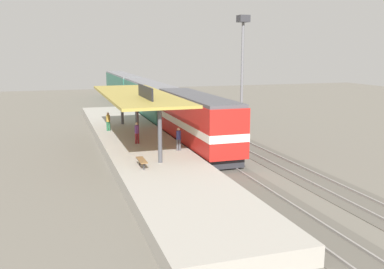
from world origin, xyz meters
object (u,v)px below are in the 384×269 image
(platform_bench, at_px, (142,160))
(person_walking, at_px, (179,138))
(locomotive, at_px, (196,122))
(person_waiting, at_px, (137,132))
(passenger_carriage_rear, at_px, (123,86))
(person_boarding, at_px, (108,121))
(passenger_carriage_front, at_px, (149,100))
(light_mast, at_px, (243,48))

(platform_bench, bearing_deg, person_walking, 47.01)
(locomotive, xyz_separation_m, person_waiting, (-4.95, -0.08, -0.56))
(passenger_carriage_rear, distance_m, person_boarding, 33.17)
(person_boarding, bearing_deg, passenger_carriage_front, 61.31)
(passenger_carriage_rear, relative_size, light_mast, 1.71)
(passenger_carriage_front, bearing_deg, person_boarding, -118.69)
(passenger_carriage_front, height_order, light_mast, light_mast)
(locomotive, bearing_deg, platform_bench, -129.94)
(platform_bench, bearing_deg, passenger_carriage_front, 76.59)
(passenger_carriage_rear, height_order, light_mast, light_mast)
(light_mast, height_order, person_boarding, light_mast)
(person_walking, bearing_deg, passenger_carriage_rear, 86.64)
(platform_bench, height_order, passenger_carriage_rear, passenger_carriage_rear)
(passenger_carriage_front, distance_m, passenger_carriage_rear, 20.80)
(passenger_carriage_front, distance_m, light_mast, 13.89)
(person_waiting, xyz_separation_m, person_walking, (2.47, -3.31, 0.00))
(platform_bench, distance_m, passenger_carriage_front, 25.89)
(light_mast, bearing_deg, person_boarding, -172.05)
(locomotive, height_order, person_boarding, locomotive)
(passenger_carriage_front, distance_m, person_walking, 21.54)
(light_mast, xyz_separation_m, person_walking, (-10.28, -11.64, -6.54))
(passenger_carriage_front, xyz_separation_m, person_walking, (-2.48, -21.39, -0.46))
(platform_bench, bearing_deg, passenger_carriage_rear, 82.56)
(platform_bench, relative_size, person_walking, 0.99)
(locomotive, bearing_deg, person_boarding, 135.71)
(person_waiting, relative_size, person_walking, 1.00)
(person_waiting, bearing_deg, person_walking, -53.21)
(light_mast, bearing_deg, locomotive, -133.40)
(locomotive, relative_size, person_boarding, 8.44)
(person_walking, bearing_deg, platform_bench, -132.99)
(person_boarding, bearing_deg, person_waiting, -76.96)
(locomotive, height_order, person_walking, locomotive)
(passenger_carriage_rear, height_order, person_walking, passenger_carriage_rear)
(locomotive, bearing_deg, passenger_carriage_rear, 90.00)
(platform_bench, relative_size, locomotive, 0.12)
(person_waiting, bearing_deg, light_mast, 33.16)
(passenger_carriage_rear, bearing_deg, light_mast, -75.68)
(platform_bench, distance_m, person_walking, 5.19)
(platform_bench, xyz_separation_m, passenger_carriage_rear, (6.00, 45.97, 0.97))
(platform_bench, distance_m, person_boarding, 13.45)
(passenger_carriage_front, bearing_deg, locomotive, -90.00)
(locomotive, relative_size, passenger_carriage_rear, 0.72)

